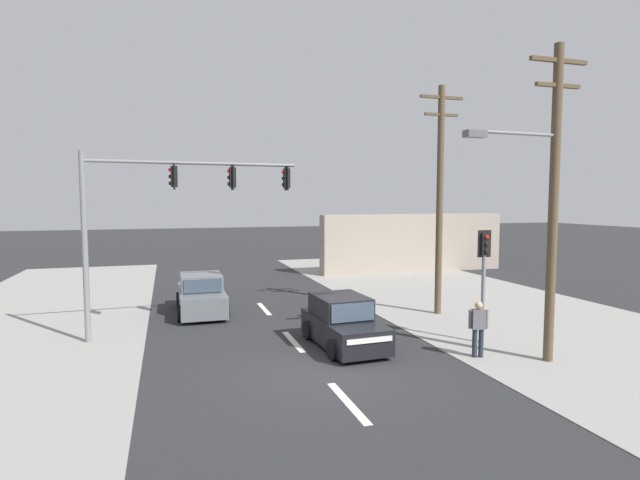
% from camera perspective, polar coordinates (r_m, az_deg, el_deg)
% --- Properties ---
extents(ground_plane, '(140.00, 140.00, 0.00)m').
position_cam_1_polar(ground_plane, '(13.43, 0.15, -14.93)').
color(ground_plane, '#28282B').
extents(lane_dash_near, '(0.20, 2.40, 0.01)m').
position_cam_1_polar(lane_dash_near, '(11.66, 3.21, -18.03)').
color(lane_dash_near, silver).
rests_on(lane_dash_near, ground).
extents(lane_dash_mid, '(0.20, 2.40, 0.01)m').
position_cam_1_polar(lane_dash_mid, '(16.19, -3.06, -11.50)').
color(lane_dash_mid, silver).
rests_on(lane_dash_mid, ground).
extents(lane_dash_far, '(0.20, 2.40, 0.01)m').
position_cam_1_polar(lane_dash_far, '(20.93, -6.41, -7.81)').
color(lane_dash_far, silver).
rests_on(lane_dash_far, ground).
extents(kerb_right_verge, '(10.00, 44.00, 0.02)m').
position_cam_1_polar(kerb_right_verge, '(19.52, 24.68, -9.09)').
color(kerb_right_verge, gray).
rests_on(kerb_right_verge, ground).
extents(utility_pole_foreground_right, '(3.78, 0.39, 8.64)m').
position_cam_1_polar(utility_pole_foreground_right, '(14.89, 24.75, 4.88)').
color(utility_pole_foreground_right, brown).
rests_on(utility_pole_foreground_right, ground).
extents(utility_pole_midground_right, '(1.80, 0.26, 8.85)m').
position_cam_1_polar(utility_pole_midground_right, '(19.96, 13.53, 4.96)').
color(utility_pole_midground_right, brown).
rests_on(utility_pole_midground_right, ground).
extents(traffic_signal_mast, '(6.88, 0.64, 6.00)m').
position_cam_1_polar(traffic_signal_mast, '(17.00, -17.40, 3.93)').
color(traffic_signal_mast, slate).
rests_on(traffic_signal_mast, ground).
extents(pedestal_signal_right_kerb, '(0.44, 0.29, 3.56)m').
position_cam_1_polar(pedestal_signal_right_kerb, '(16.30, 18.22, -2.94)').
color(pedestal_signal_right_kerb, slate).
rests_on(pedestal_signal_right_kerb, ground).
extents(shopfront_wall_far, '(12.00, 1.00, 3.60)m').
position_cam_1_polar(shopfront_wall_far, '(31.84, 10.59, -0.33)').
color(shopfront_wall_far, '#A39384').
rests_on(shopfront_wall_far, ground).
extents(hatchback_crossing_left, '(1.92, 3.71, 1.53)m').
position_cam_1_polar(hatchback_crossing_left, '(15.56, 2.64, -9.49)').
color(hatchback_crossing_left, black).
rests_on(hatchback_crossing_left, ground).
extents(sedan_oncoming_mid, '(1.90, 4.25, 1.56)m').
position_cam_1_polar(sedan_oncoming_mid, '(20.52, -13.41, -6.16)').
color(sedan_oncoming_mid, slate).
rests_on(sedan_oncoming_mid, ground).
extents(pedestrian_at_kerb, '(0.54, 0.32, 1.63)m').
position_cam_1_polar(pedestrian_at_kerb, '(15.03, 17.63, -9.34)').
color(pedestrian_at_kerb, '#232838').
rests_on(pedestrian_at_kerb, ground).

